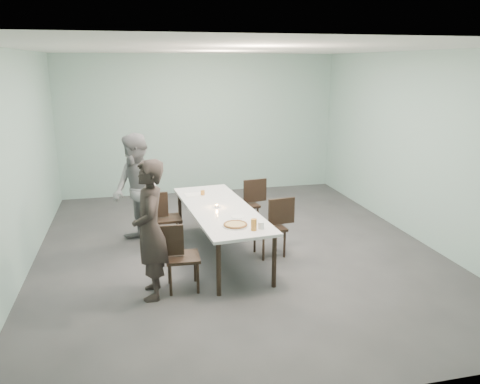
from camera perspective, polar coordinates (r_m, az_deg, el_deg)
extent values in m
plane|color=#333335|center=(7.36, -0.49, -6.96)|extent=(7.00, 7.00, 0.00)
cube|color=#8EB3AB|center=(10.33, -4.84, 8.13)|extent=(6.00, 0.02, 3.00)
cube|color=#8EB3AB|center=(3.72, 11.51, -5.50)|extent=(6.00, 0.02, 3.00)
cube|color=#8EB3AB|center=(6.93, -25.52, 3.06)|extent=(0.02, 7.00, 3.00)
cube|color=#8EB3AB|center=(8.12, 20.68, 5.20)|extent=(0.02, 7.00, 3.00)
cube|color=white|center=(6.81, -0.55, 17.07)|extent=(6.00, 7.00, 0.02)
cube|color=white|center=(6.90, -2.45, -2.08)|extent=(1.12, 2.67, 0.04)
cylinder|color=black|center=(5.85, -2.62, -9.37)|extent=(0.06, 0.06, 0.71)
cylinder|color=black|center=(8.07, -7.33, -2.37)|extent=(0.06, 0.06, 0.71)
cylinder|color=black|center=(6.07, 4.19, -8.43)|extent=(0.06, 0.06, 0.71)
cylinder|color=black|center=(8.23, -2.27, -1.89)|extent=(0.06, 0.06, 0.71)
cube|color=black|center=(6.03, -7.01, -7.91)|extent=(0.43, 0.43, 0.04)
cube|color=black|center=(5.93, -8.93, -5.88)|extent=(0.42, 0.06, 0.40)
cylinder|color=black|center=(5.96, -8.47, -10.63)|extent=(0.04, 0.04, 0.41)
cylinder|color=black|center=(6.27, -8.63, -9.28)|extent=(0.04, 0.04, 0.41)
cylinder|color=black|center=(5.98, -5.16, -10.42)|extent=(0.04, 0.04, 0.41)
cylinder|color=black|center=(6.29, -5.50, -9.09)|extent=(0.04, 0.04, 0.41)
cube|color=black|center=(7.50, -8.85, -3.23)|extent=(0.44, 0.44, 0.04)
cube|color=black|center=(7.41, -10.38, -1.59)|extent=(0.42, 0.06, 0.40)
cylinder|color=black|center=(7.40, -9.91, -5.39)|extent=(0.04, 0.04, 0.41)
cylinder|color=black|center=(7.71, -10.21, -4.52)|extent=(0.04, 0.04, 0.41)
cylinder|color=black|center=(7.44, -7.30, -5.17)|extent=(0.04, 0.04, 0.41)
cylinder|color=black|center=(7.75, -7.70, -4.31)|extent=(0.04, 0.04, 0.41)
cube|color=black|center=(7.02, 3.63, -4.37)|extent=(0.47, 0.47, 0.04)
cube|color=black|center=(7.02, 5.08, -2.34)|extent=(0.42, 0.09, 0.40)
cylinder|color=black|center=(7.31, 4.28, -5.45)|extent=(0.04, 0.04, 0.41)
cylinder|color=black|center=(7.03, 5.44, -6.36)|extent=(0.04, 0.04, 0.41)
cylinder|color=black|center=(7.18, 1.80, -5.80)|extent=(0.04, 0.04, 0.41)
cylinder|color=black|center=(6.89, 2.88, -6.75)|extent=(0.04, 0.04, 0.41)
cube|color=black|center=(8.12, 0.60, -1.58)|extent=(0.48, 0.48, 0.04)
cube|color=black|center=(8.12, 1.85, 0.19)|extent=(0.42, 0.10, 0.40)
cylinder|color=black|center=(8.40, 1.24, -2.60)|extent=(0.04, 0.04, 0.41)
cylinder|color=black|center=(8.10, 2.17, -3.30)|extent=(0.04, 0.04, 0.41)
cylinder|color=black|center=(8.28, -0.94, -2.87)|extent=(0.04, 0.04, 0.41)
cylinder|color=black|center=(7.98, -0.08, -3.59)|extent=(0.04, 0.04, 0.41)
imported|color=black|center=(5.76, -10.90, -4.57)|extent=(0.43, 0.64, 1.73)
imported|color=gray|center=(7.41, -12.45, 0.11)|extent=(0.98, 1.07, 1.79)
cylinder|color=white|center=(6.12, -0.56, -4.13)|extent=(0.34, 0.34, 0.01)
cylinder|color=tan|center=(6.12, -0.56, -4.01)|extent=(0.30, 0.30, 0.01)
torus|color=brown|center=(6.12, -0.56, -3.97)|extent=(0.32, 0.32, 0.03)
cylinder|color=white|center=(6.47, -0.27, -3.04)|extent=(0.18, 0.18, 0.01)
cylinder|color=#BF772A|center=(5.96, 1.70, -4.01)|extent=(0.08, 0.08, 0.15)
cylinder|color=silver|center=(6.03, 2.58, -4.08)|extent=(0.08, 0.08, 0.09)
cylinder|color=silver|center=(6.90, -2.85, -1.77)|extent=(0.06, 0.06, 0.03)
cylinder|color=orange|center=(6.89, -2.85, -1.58)|extent=(0.04, 0.04, 0.01)
cylinder|color=#BF772A|center=(7.55, -4.57, -0.10)|extent=(0.07, 0.07, 0.08)
cube|color=silver|center=(7.60, -5.58, -0.30)|extent=(0.32, 0.25, 0.01)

